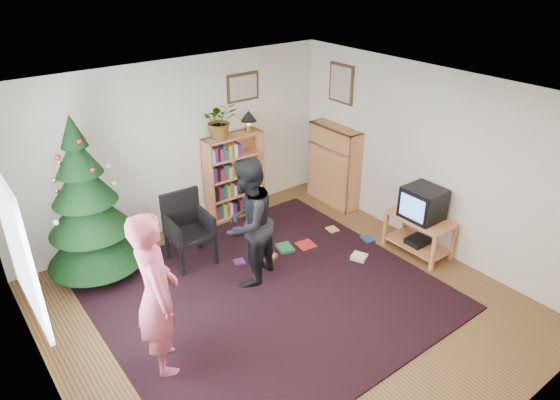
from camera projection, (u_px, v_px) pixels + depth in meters
floor at (283, 306)px, 5.94m from camera, size 5.00×5.00×0.00m
ceiling at (284, 101)px, 4.80m from camera, size 5.00×5.00×0.00m
wall_back at (176, 148)px, 7.14m from camera, size 5.00×0.02×2.50m
wall_front at (495, 347)px, 3.60m from camera, size 5.00×0.02×2.50m
wall_left at (38, 305)px, 4.02m from camera, size 0.02×5.00×2.50m
wall_right at (430, 160)px, 6.72m from camera, size 0.02×5.00×2.50m
rug at (268, 293)px, 6.14m from camera, size 3.80×3.60×0.02m
window_pane at (17, 246)px, 4.34m from camera, size 0.04×1.20×1.40m
curtain at (5, 214)px, 4.86m from camera, size 0.06×0.35×1.60m
picture_back at (243, 87)px, 7.42m from camera, size 0.55×0.03×0.42m
picture_right at (341, 83)px, 7.62m from camera, size 0.03×0.50×0.60m
christmas_tree at (88, 214)px, 6.10m from camera, size 1.20×1.20×2.17m
bookshelf_back at (234, 174)px, 7.75m from camera, size 0.95×0.30×1.30m
bookshelf_right at (334, 165)px, 8.08m from camera, size 0.30×0.95×1.30m
tv_stand at (419, 232)px, 6.85m from camera, size 0.49×0.88×0.55m
crt_tv at (423, 203)px, 6.65m from camera, size 0.46×0.50×0.43m
armchair at (186, 225)px, 6.60m from camera, size 0.56×0.56×0.98m
person_standing at (157, 294)px, 4.74m from camera, size 0.56×0.72×1.75m
person_by_chair at (248, 223)px, 6.04m from camera, size 1.01×0.93×1.66m
potted_plant at (220, 120)px, 7.23m from camera, size 0.60×0.56×0.55m
table_lamp at (249, 117)px, 7.52m from camera, size 0.24×0.24×0.33m
floor_clutter at (309, 247)px, 7.02m from camera, size 2.02×1.12×0.08m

